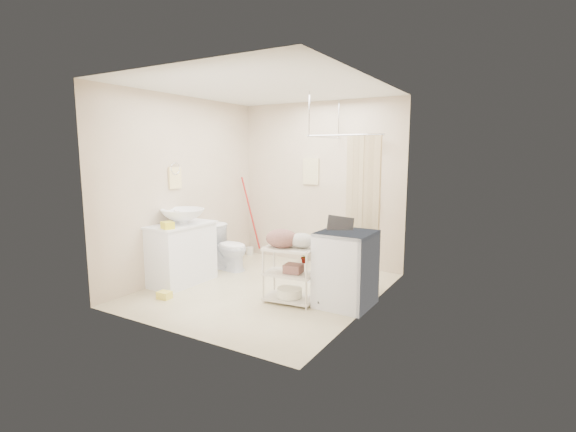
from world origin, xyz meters
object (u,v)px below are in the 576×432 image
object	(u,v)px
vanity	(182,253)
washing_machine	(346,269)
toilet	(228,247)
laundry_rack	(289,270)

from	to	relation	value
vanity	washing_machine	bearing A→B (deg)	9.79
toilet	laundry_rack	world-z (taller)	laundry_rack
vanity	toilet	bearing A→B (deg)	83.30
washing_machine	toilet	bearing A→B (deg)	167.46
vanity	toilet	distance (m)	0.88
vanity	toilet	world-z (taller)	vanity
toilet	washing_machine	world-z (taller)	washing_machine
vanity	washing_machine	xyz separation A→B (m)	(2.30, 0.35, 0.03)
vanity	washing_machine	world-z (taller)	washing_machine
toilet	laundry_rack	size ratio (longest dim) A/B	0.86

